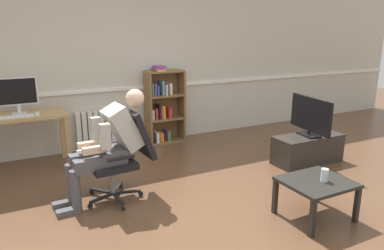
{
  "coord_description": "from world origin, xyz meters",
  "views": [
    {
      "loc": [
        -1.77,
        -2.87,
        1.81
      ],
      "look_at": [
        0.15,
        0.85,
        0.7
      ],
      "focal_mm": 33.48,
      "sensor_mm": 36.0,
      "label": 1
    }
  ],
  "objects_px": {
    "drinking_glass": "(325,175)",
    "tv_stand": "(307,149)",
    "computer_desk": "(17,124)",
    "keyboard": "(17,116)",
    "imac_monitor": "(17,93)",
    "computer_mouse": "(37,114)",
    "tv_screen": "(310,116)",
    "bookshelf": "(163,108)",
    "coffee_table": "(316,186)",
    "radiator": "(102,130)",
    "office_chair": "(124,152)",
    "person_seated": "(109,144)"
  },
  "relations": [
    {
      "from": "radiator",
      "to": "office_chair",
      "type": "bearing_deg",
      "value": -95.62
    },
    {
      "from": "tv_stand",
      "to": "drinking_glass",
      "type": "xyz_separation_m",
      "value": [
        -1.02,
        -1.23,
        0.26
      ]
    },
    {
      "from": "keyboard",
      "to": "bookshelf",
      "type": "xyz_separation_m",
      "value": [
        2.16,
        0.43,
        -0.18
      ]
    },
    {
      "from": "computer_mouse",
      "to": "computer_desk",
      "type": "bearing_deg",
      "value": 154.07
    },
    {
      "from": "keyboard",
      "to": "imac_monitor",
      "type": "bearing_deg",
      "value": 79.53
    },
    {
      "from": "keyboard",
      "to": "tv_screen",
      "type": "height_order",
      "value": "tv_screen"
    },
    {
      "from": "bookshelf",
      "to": "person_seated",
      "type": "bearing_deg",
      "value": -128.31
    },
    {
      "from": "computer_desk",
      "to": "tv_stand",
      "type": "bearing_deg",
      "value": -23.05
    },
    {
      "from": "computer_mouse",
      "to": "office_chair",
      "type": "bearing_deg",
      "value": -59.26
    },
    {
      "from": "computer_mouse",
      "to": "office_chair",
      "type": "height_order",
      "value": "office_chair"
    },
    {
      "from": "drinking_glass",
      "to": "tv_stand",
      "type": "bearing_deg",
      "value": 50.29
    },
    {
      "from": "person_seated",
      "to": "computer_mouse",
      "type": "bearing_deg",
      "value": -159.02
    },
    {
      "from": "computer_mouse",
      "to": "bookshelf",
      "type": "height_order",
      "value": "bookshelf"
    },
    {
      "from": "drinking_glass",
      "to": "imac_monitor",
      "type": "bearing_deg",
      "value": 131.69
    },
    {
      "from": "computer_mouse",
      "to": "tv_stand",
      "type": "height_order",
      "value": "computer_mouse"
    },
    {
      "from": "imac_monitor",
      "to": "person_seated",
      "type": "distance_m",
      "value": 1.71
    },
    {
      "from": "tv_stand",
      "to": "drinking_glass",
      "type": "relative_size",
      "value": 7.8
    },
    {
      "from": "computer_mouse",
      "to": "coffee_table",
      "type": "relative_size",
      "value": 0.16
    },
    {
      "from": "computer_desk",
      "to": "computer_mouse",
      "type": "bearing_deg",
      "value": -25.93
    },
    {
      "from": "computer_desk",
      "to": "office_chair",
      "type": "height_order",
      "value": "office_chair"
    },
    {
      "from": "tv_stand",
      "to": "tv_screen",
      "type": "bearing_deg",
      "value": -7.99
    },
    {
      "from": "keyboard",
      "to": "tv_stand",
      "type": "distance_m",
      "value": 3.88
    },
    {
      "from": "computer_desk",
      "to": "computer_mouse",
      "type": "distance_m",
      "value": 0.3
    },
    {
      "from": "bookshelf",
      "to": "drinking_glass",
      "type": "distance_m",
      "value": 3.08
    },
    {
      "from": "computer_desk",
      "to": "keyboard",
      "type": "xyz_separation_m",
      "value": [
        0.01,
        -0.14,
        0.12
      ]
    },
    {
      "from": "radiator",
      "to": "office_chair",
      "type": "xyz_separation_m",
      "value": [
        -0.18,
        -1.78,
        0.22
      ]
    },
    {
      "from": "computer_mouse",
      "to": "coffee_table",
      "type": "bearing_deg",
      "value": -48.67
    },
    {
      "from": "computer_desk",
      "to": "bookshelf",
      "type": "distance_m",
      "value": 2.19
    },
    {
      "from": "computer_mouse",
      "to": "coffee_table",
      "type": "distance_m",
      "value": 3.48
    },
    {
      "from": "keyboard",
      "to": "computer_mouse",
      "type": "height_order",
      "value": "computer_mouse"
    },
    {
      "from": "drinking_glass",
      "to": "tv_screen",
      "type": "bearing_deg",
      "value": 50.25
    },
    {
      "from": "computer_desk",
      "to": "tv_screen",
      "type": "bearing_deg",
      "value": -23.05
    },
    {
      "from": "tv_stand",
      "to": "coffee_table",
      "type": "distance_m",
      "value": 1.6
    },
    {
      "from": "person_seated",
      "to": "tv_screen",
      "type": "relative_size",
      "value": 1.47
    },
    {
      "from": "bookshelf",
      "to": "tv_stand",
      "type": "xyz_separation_m",
      "value": [
        1.42,
        -1.82,
        -0.39
      ]
    },
    {
      "from": "office_chair",
      "to": "coffee_table",
      "type": "height_order",
      "value": "office_chair"
    },
    {
      "from": "computer_mouse",
      "to": "tv_screen",
      "type": "xyz_separation_m",
      "value": [
        3.35,
        -1.41,
        -0.1
      ]
    },
    {
      "from": "tv_screen",
      "to": "drinking_glass",
      "type": "bearing_deg",
      "value": 148.24
    },
    {
      "from": "keyboard",
      "to": "tv_stand",
      "type": "xyz_separation_m",
      "value": [
        3.58,
        -1.39,
        -0.57
      ]
    },
    {
      "from": "radiator",
      "to": "tv_stand",
      "type": "height_order",
      "value": "radiator"
    },
    {
      "from": "computer_desk",
      "to": "keyboard",
      "type": "height_order",
      "value": "keyboard"
    },
    {
      "from": "computer_desk",
      "to": "bookshelf",
      "type": "xyz_separation_m",
      "value": [
        2.17,
        0.29,
        -0.06
      ]
    },
    {
      "from": "keyboard",
      "to": "coffee_table",
      "type": "xyz_separation_m",
      "value": [
        2.52,
        -2.57,
        -0.43
      ]
    },
    {
      "from": "computer_desk",
      "to": "drinking_glass",
      "type": "bearing_deg",
      "value": -46.95
    },
    {
      "from": "person_seated",
      "to": "drinking_glass",
      "type": "xyz_separation_m",
      "value": [
        1.74,
        -1.36,
        -0.19
      ]
    },
    {
      "from": "keyboard",
      "to": "person_seated",
      "type": "height_order",
      "value": "person_seated"
    },
    {
      "from": "tv_screen",
      "to": "drinking_glass",
      "type": "height_order",
      "value": "tv_screen"
    },
    {
      "from": "tv_screen",
      "to": "coffee_table",
      "type": "bearing_deg",
      "value": 145.9
    },
    {
      "from": "keyboard",
      "to": "coffee_table",
      "type": "relative_size",
      "value": 0.62
    },
    {
      "from": "bookshelf",
      "to": "person_seated",
      "type": "relative_size",
      "value": 1.05
    }
  ]
}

